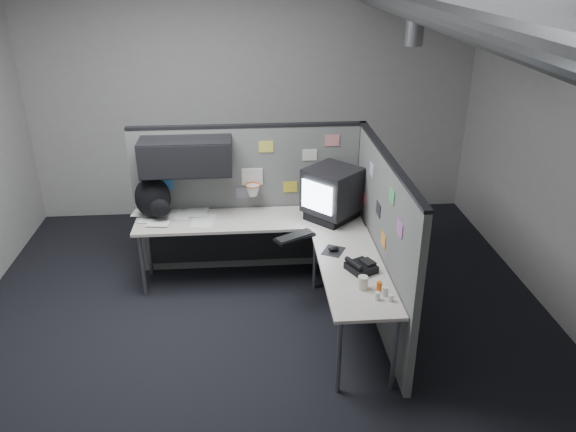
{
  "coord_description": "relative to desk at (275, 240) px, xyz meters",
  "views": [
    {
      "loc": [
        -0.11,
        -4.22,
        3.18
      ],
      "look_at": [
        0.25,
        0.35,
        1.04
      ],
      "focal_mm": 35.0,
      "sensor_mm": 36.0,
      "label": 1
    }
  ],
  "objects": [
    {
      "name": "keyboard",
      "position": [
        0.18,
        -0.2,
        0.13
      ],
      "size": [
        0.42,
        0.33,
        0.04
      ],
      "rotation": [
        0.0,
        0.0,
        -0.25
      ],
      "color": "black",
      "rests_on": "desk"
    },
    {
      "name": "partition_back",
      "position": [
        -0.4,
        0.53,
        0.38
      ],
      "size": [
        2.44,
        0.42,
        1.63
      ],
      "color": "slate",
      "rests_on": "ground"
    },
    {
      "name": "papers",
      "position": [
        -1.03,
        0.41,
        0.13
      ],
      "size": [
        0.89,
        0.62,
        0.02
      ],
      "rotation": [
        0.0,
        0.0,
        -0.13
      ],
      "color": "white",
      "rests_on": "desk"
    },
    {
      "name": "partition_right",
      "position": [
        0.95,
        -0.49,
        0.21
      ],
      "size": [
        0.07,
        2.23,
        1.63
      ],
      "color": "slate",
      "rests_on": "ground"
    },
    {
      "name": "room",
      "position": [
        0.41,
        -0.7,
        1.48
      ],
      "size": [
        5.62,
        5.62,
        3.22
      ],
      "color": "black",
      "rests_on": "ground"
    },
    {
      "name": "phone",
      "position": [
        0.69,
        -0.84,
        0.16
      ],
      "size": [
        0.29,
        0.3,
        0.11
      ],
      "rotation": [
        0.0,
        0.0,
        0.29
      ],
      "color": "black",
      "rests_on": "desk"
    },
    {
      "name": "mouse",
      "position": [
        0.51,
        -0.48,
        0.13
      ],
      "size": [
        0.25,
        0.26,
        0.05
      ],
      "rotation": [
        0.0,
        0.0,
        0.3
      ],
      "color": "black",
      "rests_on": "desk"
    },
    {
      "name": "monitor",
      "position": [
        0.6,
        0.23,
        0.39
      ],
      "size": [
        0.66,
        0.66,
        0.54
      ],
      "rotation": [
        0.0,
        0.0,
        -0.02
      ],
      "color": "black",
      "rests_on": "desk"
    },
    {
      "name": "backpack",
      "position": [
        -1.2,
        0.37,
        0.33
      ],
      "size": [
        0.41,
        0.37,
        0.44
      ],
      "rotation": [
        0.0,
        0.0,
        0.24
      ],
      "color": "black",
      "rests_on": "desk"
    },
    {
      "name": "bottles",
      "position": [
        0.78,
        -1.24,
        0.15
      ],
      "size": [
        0.14,
        0.18,
        0.09
      ],
      "rotation": [
        0.0,
        0.0,
        -0.05
      ],
      "color": "silver",
      "rests_on": "desk"
    },
    {
      "name": "cup",
      "position": [
        0.65,
        -1.12,
        0.17
      ],
      "size": [
        0.1,
        0.1,
        0.11
      ],
      "primitive_type": "cylinder",
      "rotation": [
        0.0,
        0.0,
        0.25
      ],
      "color": "beige",
      "rests_on": "desk"
    },
    {
      "name": "desk",
      "position": [
        0.0,
        0.0,
        0.0
      ],
      "size": [
        2.31,
        2.11,
        0.73
      ],
      "color": "beige",
      "rests_on": "ground"
    }
  ]
}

